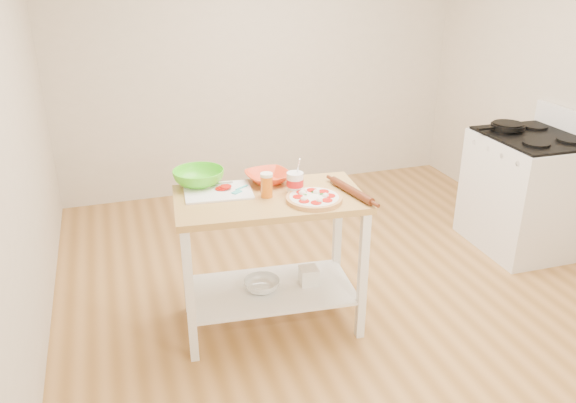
% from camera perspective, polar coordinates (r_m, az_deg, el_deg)
% --- Properties ---
extents(room_shell, '(4.04, 4.54, 2.74)m').
position_cam_1_polar(room_shell, '(3.51, 7.32, 9.34)').
color(room_shell, '#AA783E').
rests_on(room_shell, ground).
extents(prep_island, '(1.17, 0.72, 0.90)m').
position_cam_1_polar(prep_island, '(3.43, -1.83, -3.35)').
color(prep_island, tan).
rests_on(prep_island, ground).
extents(gas_stove, '(0.72, 0.83, 1.11)m').
position_cam_1_polar(gas_stove, '(4.90, 22.99, 0.91)').
color(gas_stove, silver).
rests_on(gas_stove, ground).
extents(skillet, '(0.42, 0.27, 0.03)m').
position_cam_1_polar(skillet, '(4.81, 21.37, 7.14)').
color(skillet, black).
rests_on(skillet, gas_stove).
extents(pizza, '(0.33, 0.33, 0.05)m').
position_cam_1_polar(pizza, '(3.26, 2.64, 0.35)').
color(pizza, '#E2A760').
rests_on(pizza, prep_island).
extents(cutting_board, '(0.43, 0.34, 0.04)m').
position_cam_1_polar(cutting_board, '(3.40, -7.16, 1.06)').
color(cutting_board, white).
rests_on(cutting_board, prep_island).
extents(spatula, '(0.12, 0.12, 0.01)m').
position_cam_1_polar(spatula, '(3.39, -4.96, 1.22)').
color(spatula, '#40C3C3').
rests_on(spatula, cutting_board).
extents(knife, '(0.27, 0.03, 0.01)m').
position_cam_1_polar(knife, '(3.47, -8.40, 1.62)').
color(knife, silver).
rests_on(knife, cutting_board).
extents(orange_bowl, '(0.30, 0.30, 0.07)m').
position_cam_1_polar(orange_bowl, '(3.53, -2.05, 2.48)').
color(orange_bowl, red).
rests_on(orange_bowl, prep_island).
extents(green_bowl, '(0.39, 0.39, 0.10)m').
position_cam_1_polar(green_bowl, '(3.52, -9.07, 2.43)').
color(green_bowl, '#4CD51E').
rests_on(green_bowl, prep_island).
extents(beer_pint, '(0.07, 0.07, 0.15)m').
position_cam_1_polar(beer_pint, '(3.29, -2.19, 1.69)').
color(beer_pint, orange).
rests_on(beer_pint, prep_island).
extents(yogurt_tub, '(0.10, 0.10, 0.22)m').
position_cam_1_polar(yogurt_tub, '(3.36, 0.72, 1.96)').
color(yogurt_tub, white).
rests_on(yogurt_tub, prep_island).
extents(rolling_pin, '(0.12, 0.40, 0.05)m').
position_cam_1_polar(rolling_pin, '(3.36, 6.48, 1.08)').
color(rolling_pin, '#632D16').
rests_on(rolling_pin, prep_island).
extents(shelf_glass_bowl, '(0.26, 0.26, 0.07)m').
position_cam_1_polar(shelf_glass_bowl, '(3.59, -2.67, -8.48)').
color(shelf_glass_bowl, silver).
rests_on(shelf_glass_bowl, prep_island).
extents(shelf_bin, '(0.12, 0.12, 0.11)m').
position_cam_1_polar(shelf_bin, '(3.65, 2.13, -7.53)').
color(shelf_bin, white).
rests_on(shelf_bin, prep_island).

